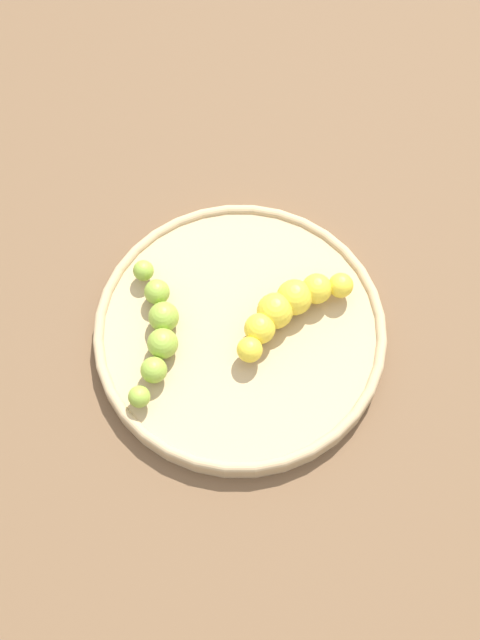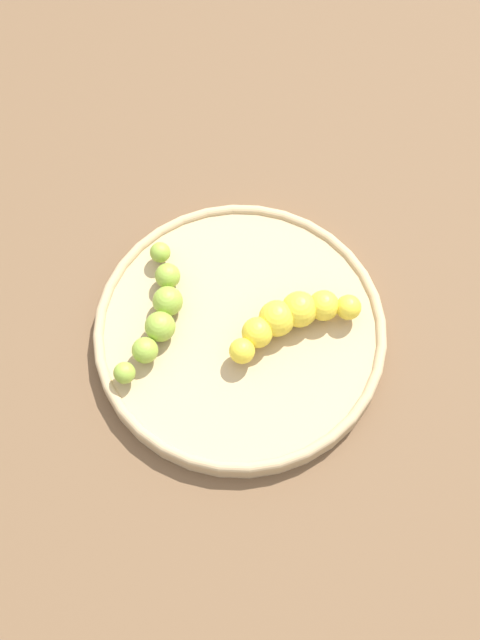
{
  "view_description": "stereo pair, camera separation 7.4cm",
  "coord_description": "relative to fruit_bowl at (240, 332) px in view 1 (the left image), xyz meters",
  "views": [
    {
      "loc": [
        -0.2,
        -0.25,
        0.71
      ],
      "look_at": [
        0.0,
        0.0,
        0.04
      ],
      "focal_mm": 45.69,
      "sensor_mm": 36.0,
      "label": 1
    },
    {
      "loc": [
        -0.14,
        -0.29,
        0.71
      ],
      "look_at": [
        0.0,
        0.0,
        0.04
      ],
      "focal_mm": 45.69,
      "sensor_mm": 36.0,
      "label": 2
    }
  ],
  "objects": [
    {
      "name": "ground_plane",
      "position": [
        0.0,
        0.0,
        -0.01
      ],
      "size": [
        2.4,
        2.4,
        0.0
      ],
      "primitive_type": "plane",
      "color": "brown"
    },
    {
      "name": "fruit_bowl",
      "position": [
        0.0,
        0.0,
        0.0
      ],
      "size": [
        0.28,
        0.28,
        0.02
      ],
      "color": "tan",
      "rests_on": "ground_plane"
    },
    {
      "name": "banana_yellow",
      "position": [
        0.04,
        -0.02,
        0.02
      ],
      "size": [
        0.13,
        0.05,
        0.03
      ],
      "rotation": [
        0.0,
        0.0,
        1.54
      ],
      "color": "yellow",
      "rests_on": "fruit_bowl"
    },
    {
      "name": "banana_green",
      "position": [
        -0.06,
        0.04,
        0.02
      ],
      "size": [
        0.1,
        0.12,
        0.03
      ],
      "rotation": [
        0.0,
        0.0,
        5.61
      ],
      "color": "#8CAD38",
      "rests_on": "fruit_bowl"
    }
  ]
}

